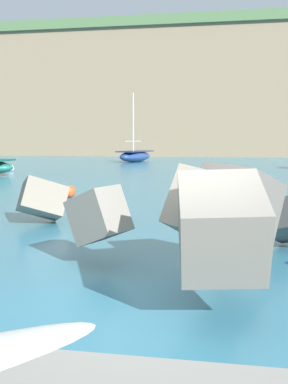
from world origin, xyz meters
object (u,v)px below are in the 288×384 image
at_px(boat_near_left, 135,156).
at_px(station_building_central, 146,45).
at_px(mooring_buoy_outer, 11,168).
at_px(mooring_buoy_inner, 70,191).
at_px(station_building_east, 198,35).

distance_m(boat_near_left, station_building_central, 48.37).
distance_m(mooring_buoy_outer, station_building_central, 62.03).
relative_size(mooring_buoy_inner, station_building_east, 0.05).
xyz_separation_m(boat_near_left, station_building_east, (2.72, 40.53, 19.32)).
height_order(mooring_buoy_inner, station_building_central, station_building_central).
distance_m(boat_near_left, station_building_east, 44.98).
bearing_deg(boat_near_left, mooring_buoy_inner, -83.38).
xyz_separation_m(station_building_central, station_building_east, (9.57, -3.55, 0.60)).
distance_m(mooring_buoy_inner, station_building_central, 74.88).
bearing_deg(mooring_buoy_inner, boat_near_left, 96.62).
relative_size(boat_near_left, mooring_buoy_outer, 14.49).
xyz_separation_m(boat_near_left, mooring_buoy_inner, (3.21, -27.63, -0.36)).
relative_size(mooring_buoy_outer, station_building_east, 0.05).
height_order(station_building_central, station_building_east, station_building_east).
height_order(boat_near_left, station_building_central, station_building_central).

